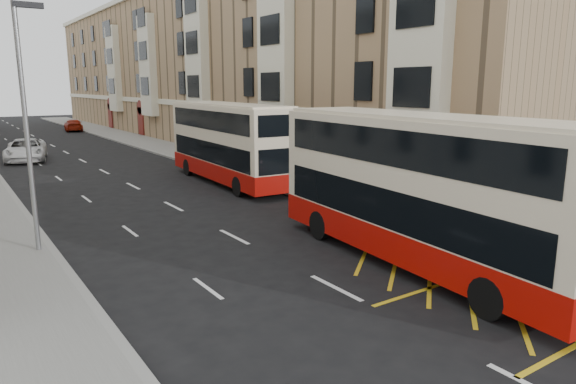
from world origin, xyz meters
TOP-DOWN VIEW (x-y plane):
  - ground at (0.00, 0.00)m, footprint 200.00×200.00m
  - pavement_right at (8.00, 30.00)m, footprint 4.00×120.00m
  - kerb_right at (6.00, 30.00)m, footprint 0.25×120.00m
  - road_markings at (0.00, 45.00)m, footprint 10.00×110.00m
  - terrace_right at (14.88, 45.38)m, footprint 10.75×79.00m
  - guard_railing at (6.25, 5.75)m, footprint 0.06×6.56m
  - street_lamp_near at (-6.35, 12.00)m, footprint 0.93×0.18m
  - double_decker_front at (3.38, 4.08)m, footprint 3.77×12.07m
  - double_decker_rear at (5.00, 19.81)m, footprint 3.27×11.62m
  - pedestrian_mid at (9.10, 2.10)m, footprint 0.92×0.77m
  - pedestrian_far at (7.43, 1.71)m, footprint 1.03×0.85m
  - white_van at (-3.49, 36.41)m, footprint 3.81×6.31m
  - car_red at (5.18, 61.43)m, footprint 2.71×5.15m

SIDE VIEW (x-z plane):
  - ground at x=0.00m, z-range 0.00..0.00m
  - road_markings at x=0.00m, z-range 0.00..0.01m
  - pavement_right at x=8.00m, z-range 0.00..0.15m
  - kerb_right at x=6.00m, z-range 0.00..0.15m
  - car_red at x=5.18m, z-range 0.00..1.42m
  - white_van at x=-3.49m, z-range 0.00..1.64m
  - guard_railing at x=6.25m, z-range 0.35..1.36m
  - pedestrian_far at x=7.43m, z-range 0.15..1.79m
  - pedestrian_mid at x=9.10m, z-range 0.15..1.84m
  - double_decker_rear at x=5.00m, z-range 0.04..4.63m
  - double_decker_front at x=3.38m, z-range 0.04..4.78m
  - street_lamp_near at x=-6.35m, z-range 0.64..8.64m
  - terrace_right at x=14.88m, z-range -0.10..15.15m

